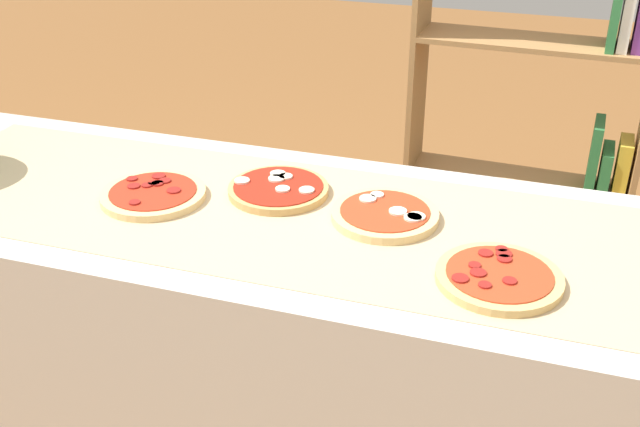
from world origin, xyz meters
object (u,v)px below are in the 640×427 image
pizza_pepperoni_3 (499,277)px  bookshelf (551,137)px  pizza_pepperoni_0 (153,194)px  pizza_mozzarella_1 (278,189)px  pizza_mozzarella_2 (385,214)px

pizza_pepperoni_3 → bookshelf: size_ratio=0.17×
pizza_pepperoni_0 → pizza_mozzarella_1: (0.29, 0.12, 0.00)m
pizza_pepperoni_3 → pizza_pepperoni_0: bearing=172.2°
pizza_pepperoni_0 → bookshelf: bookshelf is taller
pizza_mozzarella_1 → pizza_mozzarella_2: size_ratio=0.99×
pizza_pepperoni_3 → pizza_mozzarella_1: bearing=157.3°
pizza_mozzarella_1 → pizza_mozzarella_2: pizza_mozzarella_2 is taller
pizza_pepperoni_0 → pizza_mozzarella_2: (0.57, 0.07, 0.00)m
pizza_pepperoni_0 → pizza_pepperoni_3: (0.86, -0.12, -0.00)m
bookshelf → pizza_pepperoni_3: bearing=-92.8°
pizza_pepperoni_3 → bookshelf: bearing=87.2°
bookshelf → pizza_mozzarella_1: bearing=-121.3°
pizza_pepperoni_0 → bookshelf: 1.50m
pizza_mozzarella_1 → pizza_mozzarella_2: bearing=-9.7°
pizza_pepperoni_0 → pizza_pepperoni_3: same height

